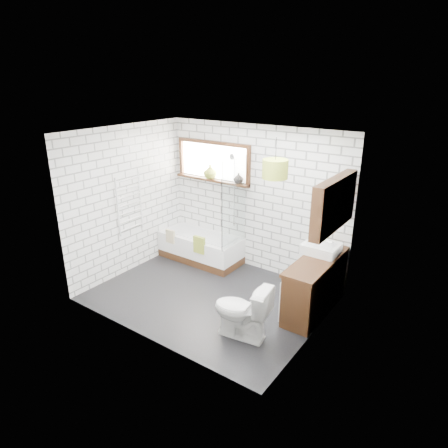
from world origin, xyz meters
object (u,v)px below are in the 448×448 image
Objects in this scene: bathtub at (201,247)px; vanity at (316,285)px; pendant at (275,169)px; basin at (321,248)px; toilet at (241,311)px.

vanity is (2.40, -0.37, 0.15)m from bathtub.
pendant is (-0.53, -0.40, 1.70)m from vanity.
basin reaches higher than vanity.
toilet is (1.88, -1.51, 0.13)m from bathtub.
pendant is (-0.00, 0.75, 1.72)m from toilet.
bathtub is 2.44m from vanity.
pendant is at bearing -125.75° from basin.
pendant is at bearing -22.28° from bathtub.
basin is 0.65× the size of toilet.
basin is 1.48× the size of pendant.
basin is at bearing 54.25° from pendant.
basin is at bearing 153.17° from toilet.
toilet is (-0.47, -1.40, -0.49)m from basin.
vanity reaches higher than toilet.
bathtub is 2.43m from basin.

